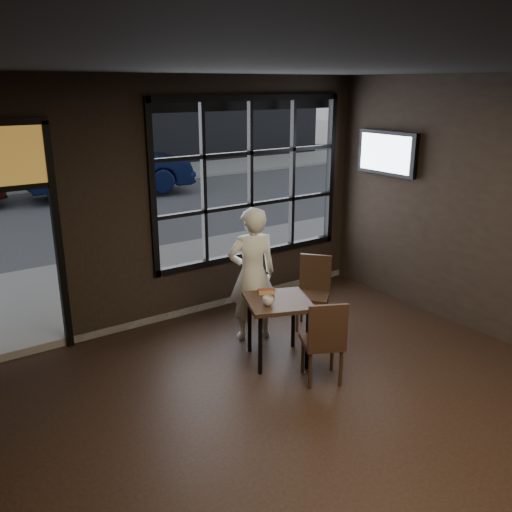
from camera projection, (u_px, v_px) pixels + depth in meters
floor at (360, 452)px, 4.76m from camera, size 6.00×7.00×0.02m
ceiling at (387, 64)px, 3.78m from camera, size 6.00×7.00×0.02m
window_frame at (250, 179)px, 7.61m from camera, size 3.06×0.12×2.28m
cafe_table at (278, 330)px, 6.23m from camera, size 0.90×0.90×0.76m
chair_near at (322, 339)px, 5.77m from camera, size 0.55×0.55×0.95m
chair_window at (313, 294)px, 7.02m from camera, size 0.58×0.58×0.95m
man at (252, 274)px, 6.65m from camera, size 0.70×0.56×1.69m
hotdog at (266, 291)px, 6.28m from camera, size 0.22×0.16×0.06m
cup at (268, 301)px, 5.95m from camera, size 0.15×0.15×0.10m
tv at (387, 153)px, 7.71m from camera, size 0.12×1.06×0.62m
navy_car at (110, 166)px, 15.28m from camera, size 4.75×2.28×1.50m
tree_right at (96, 78)px, 17.18m from camera, size 2.70×2.70×4.61m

